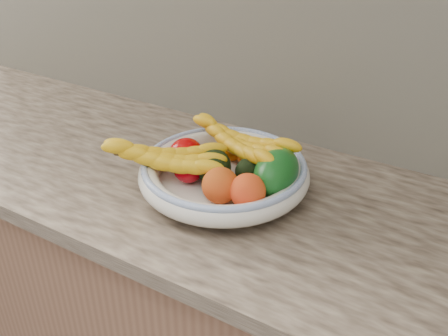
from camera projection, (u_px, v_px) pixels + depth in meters
kitchen_counter at (229, 316)px, 1.40m from camera, size 2.44×0.66×1.40m
fruit_bowl at (224, 172)px, 1.14m from camera, size 0.39×0.39×0.08m
clementine_back_left at (233, 150)px, 1.22m from camera, size 0.06×0.06×0.05m
clementine_back_right at (250, 156)px, 1.19m from camera, size 0.05×0.05×0.04m
clementine_back_mid at (247, 157)px, 1.19m from camera, size 0.05×0.05×0.04m
clementine_extra at (256, 156)px, 1.19m from camera, size 0.05×0.05×0.05m
tomato_left at (186, 153)px, 1.19m from camera, size 0.09×0.09×0.07m
tomato_near_left at (188, 169)px, 1.12m from camera, size 0.08×0.08×0.06m
avocado_center at (214, 167)px, 1.13m from camera, size 0.12×0.14×0.08m
avocado_right at (253, 169)px, 1.12m from camera, size 0.10×0.11×0.06m
green_mango at (276, 172)px, 1.08m from camera, size 0.14×0.16×0.13m
peach_front at (220, 185)px, 1.06m from camera, size 0.10×0.10×0.08m
peach_right at (248, 191)px, 1.03m from camera, size 0.08×0.08×0.08m
banana_bunch_back at (239, 145)px, 1.17m from camera, size 0.33×0.18×0.09m
banana_bunch_front at (165, 161)px, 1.12m from camera, size 0.32×0.23×0.08m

